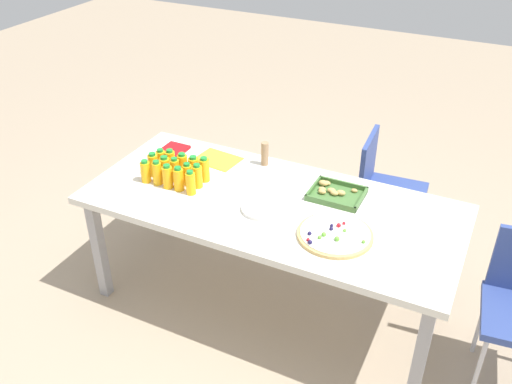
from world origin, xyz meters
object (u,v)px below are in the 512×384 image
juice_bottle_7 (175,170)px  juice_bottle_13 (194,168)px  juice_bottle_14 (204,170)px  plate_stack (262,209)px  napkin_stack (175,149)px  juice_bottle_1 (157,173)px  paper_folder (218,160)px  fruit_pizza (335,234)px  juice_bottle_4 (191,183)px  juice_bottle_12 (183,165)px  juice_bottle_3 (179,179)px  juice_bottle_2 (168,177)px  party_table (271,211)px  chair_far_right (383,185)px  cardboard_tube (265,154)px  juice_bottle_8 (187,174)px  juice_bottle_9 (197,176)px  juice_bottle_5 (153,165)px  snack_tray (335,193)px  juice_bottle_11 (170,162)px  juice_bottle_6 (165,168)px  juice_bottle_10 (161,160)px  juice_bottle_0 (146,172)px

juice_bottle_7 → juice_bottle_13: 0.11m
juice_bottle_14 → plate_stack: (0.43, -0.13, -0.06)m
plate_stack → napkin_stack: (-0.79, 0.37, -0.00)m
juice_bottle_1 → paper_folder: (0.17, 0.39, -0.07)m
fruit_pizza → juice_bottle_4: bearing=178.0°
juice_bottle_1 → juice_bottle_12: (0.08, 0.14, -0.00)m
juice_bottle_3 → plate_stack: juice_bottle_3 is taller
juice_bottle_2 → party_table: bearing=11.6°
chair_far_right → cardboard_tube: size_ratio=5.64×
fruit_pizza → paper_folder: fruit_pizza is taller
juice_bottle_7 → plate_stack: 0.58m
juice_bottle_8 → plate_stack: 0.50m
plate_stack → juice_bottle_14: bearing=162.6°
juice_bottle_9 → juice_bottle_14: (-0.00, 0.08, 0.00)m
juice_bottle_3 → paper_folder: 0.40m
juice_bottle_2 → juice_bottle_5: juice_bottle_2 is taller
juice_bottle_3 → napkin_stack: juice_bottle_3 is taller
chair_far_right → party_table: bearing=-31.6°
snack_tray → chair_far_right: bearing=77.0°
juice_bottle_7 → juice_bottle_8: bearing=2.9°
juice_bottle_7 → juice_bottle_9: (0.15, -0.00, -0.00)m
plate_stack → juice_bottle_13: bearing=164.7°
fruit_pizza → paper_folder: 1.00m
juice_bottle_9 → juice_bottle_11: juice_bottle_11 is taller
juice_bottle_7 → juice_bottle_12: bearing=86.3°
snack_tray → juice_bottle_1: bearing=-161.1°
juice_bottle_5 → cardboard_tube: bearing=36.8°
juice_bottle_8 → juice_bottle_7: bearing=-177.1°
juice_bottle_1 → plate_stack: juice_bottle_1 is taller
chair_far_right → plate_stack: size_ratio=3.83×
juice_bottle_4 → juice_bottle_6: juice_bottle_4 is taller
juice_bottle_4 → cardboard_tube: size_ratio=0.98×
juice_bottle_3 → juice_bottle_4: size_ratio=1.00×
juice_bottle_7 → juice_bottle_10: 0.16m
plate_stack → napkin_stack: plate_stack is taller
snack_tray → plate_stack: bearing=-134.0°
juice_bottle_13 → juice_bottle_11: bearing=-177.6°
juice_bottle_12 → juice_bottle_13: 0.07m
juice_bottle_3 → juice_bottle_8: bearing=83.3°
juice_bottle_11 → juice_bottle_4: bearing=-33.3°
chair_far_right → juice_bottle_14: juice_bottle_14 is taller
juice_bottle_8 → fruit_pizza: juice_bottle_8 is taller
juice_bottle_14 → fruit_pizza: size_ratio=0.40×
chair_far_right → juice_bottle_0: bearing=-54.9°
juice_bottle_4 → juice_bottle_10: bearing=153.1°
party_table → juice_bottle_7: 0.60m
juice_bottle_9 → cardboard_tube: (0.23, 0.40, 0.01)m
juice_bottle_4 → plate_stack: juice_bottle_4 is taller
juice_bottle_6 → juice_bottle_7: juice_bottle_7 is taller
juice_bottle_9 → juice_bottle_4: bearing=-87.0°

